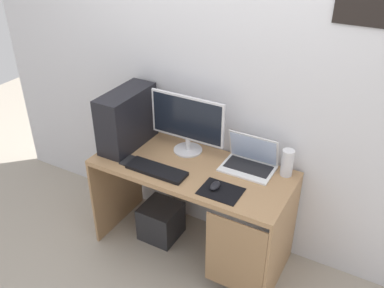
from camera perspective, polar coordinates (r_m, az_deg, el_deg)
name	(u,v)px	position (r m, az deg, el deg)	size (l,w,h in m)	color
ground_plane	(192,247)	(3.33, 0.00, -13.91)	(8.00, 8.00, 0.00)	#9E9384
wall_back	(217,74)	(2.87, 3.40, 9.45)	(4.00, 0.05, 2.60)	silver
desk	(194,187)	(2.93, 0.21, -5.87)	(1.38, 0.60, 0.75)	#A37A51
pc_tower	(127,119)	(3.05, -8.83, 3.43)	(0.20, 0.49, 0.42)	black
monitor	(187,123)	(2.91, -0.66, 2.90)	(0.56, 0.21, 0.43)	silver
laptop	(249,161)	(2.85, 7.83, -2.37)	(0.35, 0.24, 0.23)	white
speaker	(287,163)	(2.79, 12.84, -2.51)	(0.08, 0.08, 0.19)	silver
keyboard	(157,170)	(2.81, -4.84, -3.55)	(0.42, 0.14, 0.02)	black
mousepad	(221,191)	(2.63, 3.95, -6.43)	(0.26, 0.20, 0.01)	black
mouse_left	(215,186)	(2.64, 3.17, -5.70)	(0.06, 0.10, 0.03)	black
cell_phone	(129,161)	(2.94, -8.64, -2.24)	(0.07, 0.13, 0.01)	#232326
subwoofer	(161,221)	(3.35, -4.23, -10.39)	(0.28, 0.28, 0.28)	#232326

